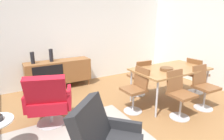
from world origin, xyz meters
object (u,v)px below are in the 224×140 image
at_px(wooden_bowl_on_table, 167,69).
at_px(lounge_chair_red, 49,100).
at_px(dining_chair_back_left, 140,76).
at_px(vase_sculptural_dark, 32,58).
at_px(dining_chair_near_window, 136,88).
at_px(dining_chair_front_left, 179,92).
at_px(sideboard, 59,71).
at_px(vase_cobalt, 51,55).
at_px(dining_table, 170,70).
at_px(dining_chair_far_end, 196,74).
at_px(dining_chair_front_right, 203,85).

relative_size(wooden_bowl_on_table, lounge_chair_red, 0.27).
bearing_deg(dining_chair_back_left, vase_sculptural_dark, 145.45).
relative_size(dining_chair_near_window, dining_chair_front_left, 1.00).
bearing_deg(sideboard, dining_chair_front_left, -59.54).
height_order(vase_cobalt, wooden_bowl_on_table, vase_cobalt).
bearing_deg(dining_chair_front_left, vase_sculptural_dark, 129.19).
height_order(vase_cobalt, dining_chair_front_left, vase_cobalt).
relative_size(vase_cobalt, wooden_bowl_on_table, 1.20).
bearing_deg(dining_table, dining_chair_far_end, -0.24).
bearing_deg(dining_table, dining_chair_near_window, 179.90).
relative_size(dining_chair_front_left, dining_chair_far_end, 1.00).
bearing_deg(dining_table, vase_sculptural_dark, 140.69).
relative_size(sideboard, wooden_bowl_on_table, 6.15).
xyz_separation_m(wooden_bowl_on_table, dining_chair_front_right, (0.56, -0.47, -0.30)).
relative_size(dining_chair_front_left, dining_chair_front_right, 1.00).
relative_size(wooden_bowl_on_table, dining_chair_near_window, 0.30).
bearing_deg(dining_chair_front_right, lounge_chair_red, 162.66).
distance_m(vase_cobalt, dining_chair_front_left, 3.05).
xyz_separation_m(dining_table, dining_chair_back_left, (-0.35, 0.56, -0.23)).
bearing_deg(dining_chair_near_window, sideboard, 115.76).
bearing_deg(dining_table, dining_chair_back_left, 122.38).
xyz_separation_m(sideboard, dining_table, (1.84, -1.98, 0.26)).
bearing_deg(wooden_bowl_on_table, vase_cobalt, 130.90).
bearing_deg(wooden_bowl_on_table, dining_chair_near_window, 172.87).
distance_m(dining_chair_near_window, dining_chair_far_end, 1.78).
height_order(sideboard, lounge_chair_red, lounge_chair_red).
distance_m(dining_table, dining_chair_back_left, 0.70).
distance_m(dining_chair_far_end, dining_chair_front_right, 0.77).
bearing_deg(dining_table, sideboard, 132.95).
height_order(dining_chair_back_left, dining_chair_near_window, same).
xyz_separation_m(dining_chair_back_left, dining_chair_front_right, (0.71, -1.12, 0.00)).
xyz_separation_m(vase_cobalt, dining_table, (1.99, -1.98, -0.18)).
relative_size(vase_cobalt, vase_sculptural_dark, 1.13).
relative_size(sideboard, dining_chair_far_end, 1.87).
bearing_deg(lounge_chair_red, dining_chair_near_window, -11.37).
bearing_deg(dining_chair_front_right, vase_sculptural_dark, 137.51).
xyz_separation_m(dining_chair_front_left, dining_chair_far_end, (1.24, 0.56, 0.00)).
distance_m(wooden_bowl_on_table, lounge_chair_red, 2.30).
bearing_deg(dining_chair_back_left, dining_chair_front_right, -57.69).
bearing_deg(dining_chair_front_left, dining_chair_near_window, 133.88).
relative_size(sideboard, dining_table, 1.00).
bearing_deg(dining_chair_far_end, dining_chair_front_left, -155.86).
height_order(dining_table, dining_chair_near_window, dining_chair_near_window).
relative_size(vase_cobalt, lounge_chair_red, 0.33).
height_order(dining_chair_front_left, dining_chair_far_end, same).
height_order(vase_cobalt, dining_chair_front_right, vase_cobalt).
xyz_separation_m(dining_chair_near_window, dining_chair_far_end, (1.78, -0.01, 0.00)).
height_order(vase_sculptural_dark, dining_chair_far_end, vase_sculptural_dark).
bearing_deg(wooden_bowl_on_table, sideboard, 128.45).
distance_m(sideboard, dining_chair_back_left, 2.06).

